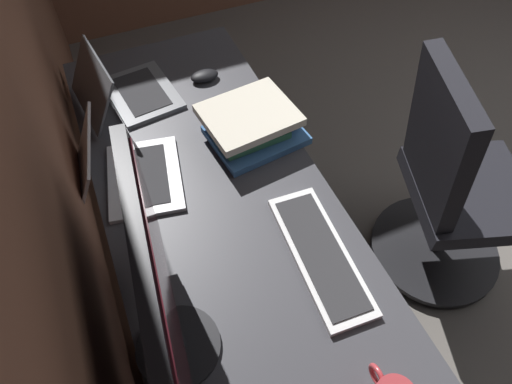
% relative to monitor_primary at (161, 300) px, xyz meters
% --- Properties ---
extents(desk, '(2.03, 0.66, 0.73)m').
position_rel_monitor_primary_xyz_m(desk, '(0.20, -0.23, -0.34)').
color(desk, '#38383D').
rests_on(desk, ground).
extents(monitor_primary, '(0.57, 0.20, 0.46)m').
position_rel_monitor_primary_xyz_m(monitor_primary, '(0.00, 0.00, 0.00)').
color(monitor_primary, black).
rests_on(monitor_primary, desk).
extents(laptop_leftmost, '(0.35, 0.35, 0.20)m').
position_rel_monitor_primary_xyz_m(laptop_leftmost, '(0.55, 0.01, -0.22)').
color(laptop_leftmost, silver).
rests_on(laptop_leftmost, desk).
extents(laptop_left, '(0.33, 0.35, 0.20)m').
position_rel_monitor_primary_xyz_m(laptop_left, '(0.91, -0.08, -0.22)').
color(laptop_left, '#595B60').
rests_on(laptop_left, desk).
extents(keyboard_main, '(0.43, 0.16, 0.02)m').
position_rel_monitor_primary_xyz_m(keyboard_main, '(0.09, -0.42, -0.26)').
color(keyboard_main, silver).
rests_on(keyboard_main, desk).
extents(mouse_main, '(0.06, 0.10, 0.03)m').
position_rel_monitor_primary_xyz_m(mouse_main, '(0.91, -0.37, -0.25)').
color(mouse_main, black).
rests_on(mouse_main, desk).
extents(book_stack_near, '(0.28, 0.33, 0.11)m').
position_rel_monitor_primary_xyz_m(book_stack_near, '(0.57, -0.42, -0.21)').
color(book_stack_near, '#38669E').
rests_on(book_stack_near, desk).
extents(office_chair, '(0.56, 0.60, 0.97)m').
position_rel_monitor_primary_xyz_m(office_chair, '(0.26, -1.09, -0.54)').
color(office_chair, black).
rests_on(office_chair, ground).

